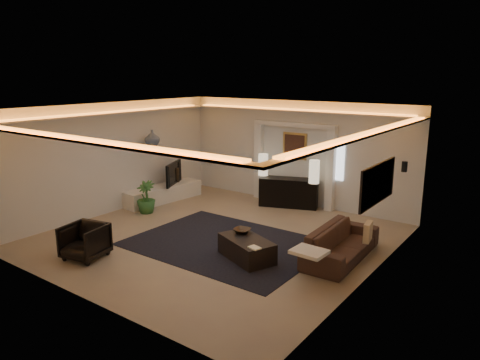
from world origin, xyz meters
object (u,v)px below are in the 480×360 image
Objects in this scene: sofa at (341,243)px; coffee_table at (247,249)px; armchair at (85,241)px; console at (289,192)px.

sofa reaches higher than coffee_table.
sofa is 1.89m from coffee_table.
sofa is 2.80× the size of armchair.
armchair is at bearing -122.22° from coffee_table.
console is 3.68m from sofa.
armchair is (-1.47, -5.54, -0.05)m from console.
armchair is at bearing 123.94° from sofa.
console is at bearing 44.41° from sofa.
coffee_table is at bearing 23.35° from armchair.
sofa is (2.67, -2.54, -0.08)m from console.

